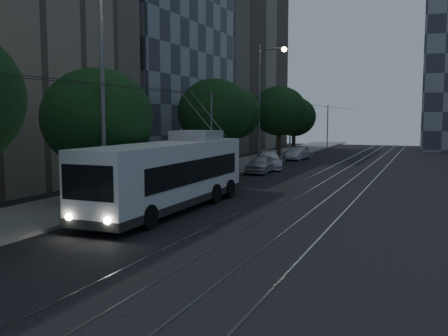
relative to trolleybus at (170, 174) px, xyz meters
name	(u,v)px	position (x,y,z in m)	size (l,w,h in m)	color
ground	(228,214)	(2.90, 0.06, -1.69)	(120.00, 120.00, 0.00)	black
sidewalk	(235,166)	(-4.60, 20.06, -1.61)	(5.00, 90.00, 0.15)	slate
tram_rails	(352,172)	(5.40, 20.06, -1.68)	(4.52, 90.00, 0.02)	gray
overhead_wires	(263,127)	(-2.07, 20.06, 1.78)	(2.23, 90.00, 6.00)	black
building_glass_mid	(133,23)	(-16.10, 22.06, 11.73)	(14.40, 18.40, 26.80)	#363A45
building_tan_far	(215,19)	(-16.10, 42.06, 15.73)	(14.40, 22.40, 34.80)	gray
trolleybus	(170,174)	(0.00, 0.00, 0.00)	(2.72, 12.31, 5.63)	silver
pickup_silver	(219,173)	(-1.27, 8.66, -0.92)	(2.53, 5.48, 1.52)	silver
car_white_a	(261,164)	(-1.00, 16.38, -0.98)	(1.66, 4.12, 1.40)	#AEAEB2
car_white_b	(268,160)	(-1.40, 19.56, -0.95)	(2.08, 5.11, 1.48)	silver
car_white_c	(297,154)	(-1.40, 29.06, -1.05)	(1.35, 3.87, 1.27)	silver
car_white_d	(298,152)	(-1.40, 29.56, -0.95)	(1.74, 4.34, 1.48)	silver
tree_1	(97,118)	(-4.10, 0.06, 2.60)	(5.49, 5.49, 6.77)	#33231C
tree_2	(215,113)	(-3.78, 13.77, 2.99)	(5.54, 5.54, 7.18)	#33231C
tree_3	(232,113)	(-4.10, 17.97, 2.95)	(4.81, 4.81, 6.82)	#33231C
tree_4	(279,111)	(-3.60, 30.06, 3.28)	(5.71, 5.71, 7.55)	#33231C
tree_5	(294,117)	(-3.77, 36.80, 2.69)	(5.09, 5.09, 6.68)	#33231C
streetlamp_near	(110,78)	(-1.89, -1.92, 4.36)	(2.43, 0.44, 10.03)	slate
streetlamp_far	(264,94)	(-2.48, 21.42, 4.67)	(2.55, 0.44, 10.61)	slate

